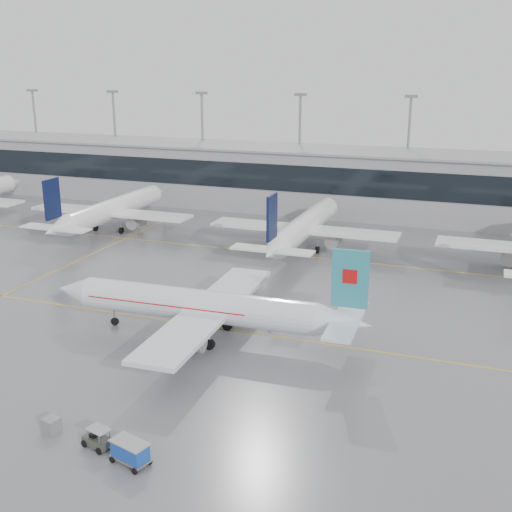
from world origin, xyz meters
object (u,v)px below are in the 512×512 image
(baggage_cart, at_px, (130,451))
(air_canada_jet, at_px, (208,307))
(gse_unit, at_px, (51,425))
(baggage_tug, at_px, (98,440))

(baggage_cart, bearing_deg, air_canada_jet, 115.81)
(air_canada_jet, height_order, gse_unit, air_canada_jet)
(air_canada_jet, distance_m, baggage_tug, 21.78)
(air_canada_jet, height_order, baggage_cart, air_canada_jet)
(air_canada_jet, bearing_deg, gse_unit, 76.96)
(baggage_cart, xyz_separation_m, gse_unit, (-8.05, 1.47, -0.43))
(air_canada_jet, relative_size, baggage_cart, 10.99)
(baggage_tug, height_order, gse_unit, baggage_tug)
(air_canada_jet, bearing_deg, baggage_cart, 97.91)
(gse_unit, bearing_deg, baggage_cart, 3.26)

